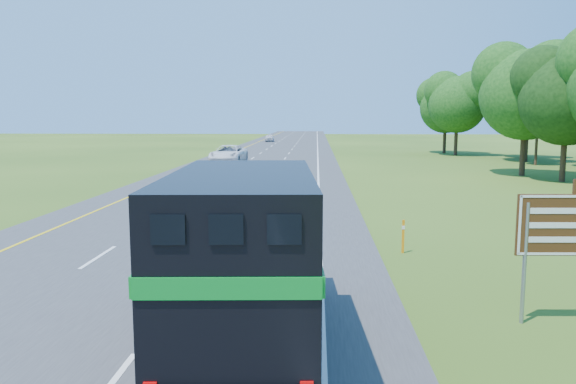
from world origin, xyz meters
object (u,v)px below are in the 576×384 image
object	(u,v)px
white_suv	(229,154)
far_car	(269,138)
exit_sign	(561,231)
horse_truck	(245,254)

from	to	relation	value
white_suv	far_car	xyz separation A→B (m)	(-0.07, 50.10, -0.20)
white_suv	exit_sign	size ratio (longest dim) A/B	1.96
far_car	exit_sign	size ratio (longest dim) A/B	1.25
far_car	exit_sign	xyz separation A→B (m)	(14.37, -93.77, 1.39)
white_suv	horse_truck	bearing A→B (deg)	-76.80
exit_sign	white_suv	bearing A→B (deg)	105.50
far_car	exit_sign	world-z (taller)	exit_sign
horse_truck	exit_sign	distance (m)	7.04
far_car	exit_sign	bearing A→B (deg)	-83.90
horse_truck	white_suv	world-z (taller)	horse_truck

